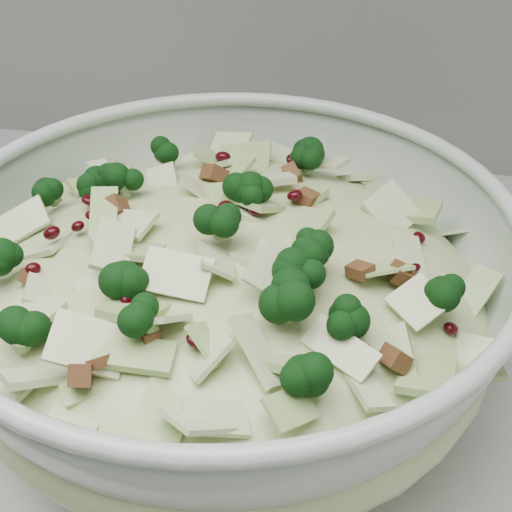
# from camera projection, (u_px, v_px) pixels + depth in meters

# --- Properties ---
(mixing_bowl) EXTENTS (0.51, 0.51, 0.15)m
(mixing_bowl) POSITION_uv_depth(u_px,v_px,m) (228.00, 302.00, 0.49)
(mixing_bowl) COLOR #A2B2A3
(mixing_bowl) RESTS_ON counter
(salad) EXTENTS (0.50, 0.50, 0.15)m
(salad) POSITION_uv_depth(u_px,v_px,m) (227.00, 273.00, 0.48)
(salad) COLOR #B7C083
(salad) RESTS_ON mixing_bowl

